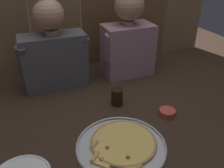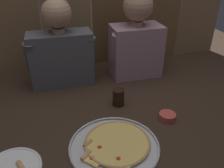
# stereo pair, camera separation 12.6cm
# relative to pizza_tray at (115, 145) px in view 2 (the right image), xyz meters

# --- Properties ---
(ground_plane) EXTENTS (3.20, 3.20, 0.00)m
(ground_plane) POSITION_rel_pizza_tray_xyz_m (0.09, 0.17, -0.01)
(ground_plane) COLOR #332319
(pizza_tray) EXTENTS (0.42, 0.42, 0.03)m
(pizza_tray) POSITION_rel_pizza_tray_xyz_m (0.00, 0.00, 0.00)
(pizza_tray) COLOR silver
(pizza_tray) RESTS_ON ground
(drinking_glass) EXTENTS (0.08, 0.08, 0.10)m
(drinking_glass) POSITION_rel_pizza_tray_xyz_m (0.11, 0.34, 0.04)
(drinking_glass) COLOR black
(drinking_glass) RESTS_ON ground
(dipping_bowl) EXTENTS (0.09, 0.09, 0.04)m
(dipping_bowl) POSITION_rel_pizza_tray_xyz_m (0.33, 0.13, 0.01)
(dipping_bowl) COLOR #CC4C42
(dipping_bowl) RESTS_ON ground
(diner_left) EXTENTS (0.44, 0.20, 0.58)m
(diner_left) POSITION_rel_pizza_tray_xyz_m (-0.18, 0.69, 0.26)
(diner_left) COLOR #4C4C51
(diner_left) RESTS_ON ground
(diner_right) EXTENTS (0.39, 0.21, 0.60)m
(diner_right) POSITION_rel_pizza_tray_xyz_m (0.35, 0.69, 0.28)
(diner_right) COLOR gray
(diner_right) RESTS_ON ground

